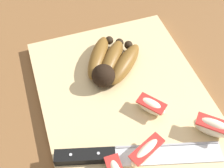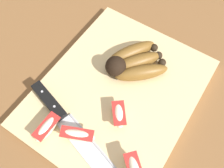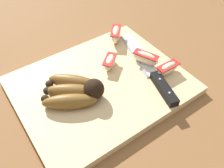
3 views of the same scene
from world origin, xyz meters
The scene contains 8 objects.
ground_plane centered at (0.00, 0.00, 0.00)m, with size 6.00×6.00×0.00m, color brown.
cutting_board centered at (-0.01, 0.01, 0.01)m, with size 0.39×0.32×0.02m, color #DBBC84.
banana_bunch centered at (0.06, 0.01, 0.04)m, with size 0.15×0.14×0.05m.
chefs_knife centered at (-0.12, 0.07, 0.03)m, with size 0.10×0.28×0.02m.
apple_wedge_near centered at (-0.06, -0.03, 0.04)m, with size 0.06×0.05×0.03m.
apple_wedge_middle centered at (-0.14, 0.02, 0.04)m, with size 0.05×0.07×0.03m.
apple_wedge_far centered at (-0.16, 0.07, 0.04)m, with size 0.06×0.02×0.03m.
apple_wedge_extra centered at (-0.13, -0.11, 0.04)m, with size 0.06×0.07×0.04m.
Camera 3 is at (0.20, 0.34, 0.43)m, focal length 38.47 mm.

